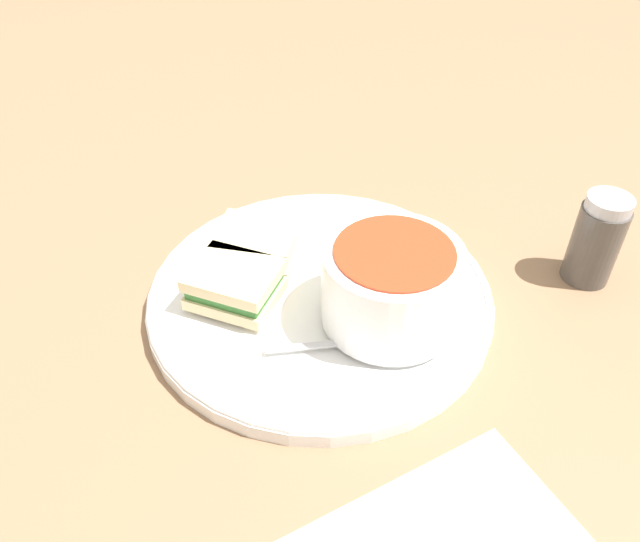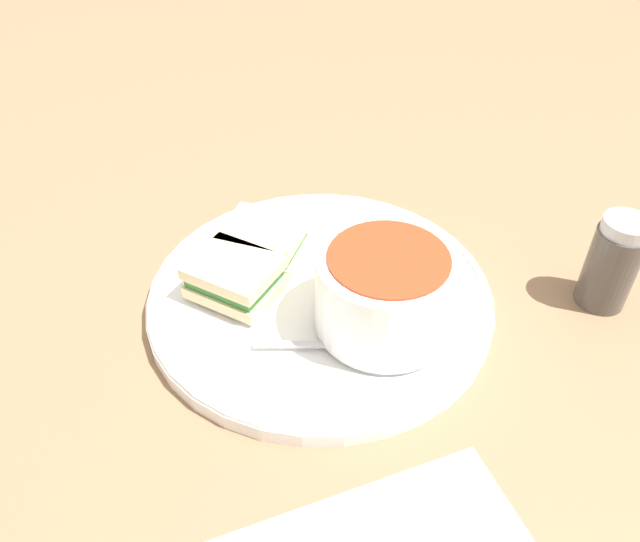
{
  "view_description": "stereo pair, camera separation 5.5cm",
  "coord_description": "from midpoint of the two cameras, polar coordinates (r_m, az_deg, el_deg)",
  "views": [
    {
      "loc": [
        0.1,
        0.41,
        0.4
      ],
      "look_at": [
        0.0,
        0.0,
        0.04
      ],
      "focal_mm": 35.0,
      "sensor_mm": 36.0,
      "label": 1
    },
    {
      "loc": [
        0.05,
        0.42,
        0.4
      ],
      "look_at": [
        0.0,
        0.0,
        0.04
      ],
      "focal_mm": 35.0,
      "sensor_mm": 36.0,
      "label": 2
    }
  ],
  "objects": [
    {
      "name": "sandwich_half_far",
      "position": [
        0.55,
        -10.64,
        -1.31
      ],
      "size": [
        0.1,
        0.09,
        0.03
      ],
      "rotation": [
        0.0,
        0.0,
        5.67
      ],
      "color": "beige",
      "rests_on": "plate"
    },
    {
      "name": "salt_shaker",
      "position": [
        0.62,
        21.67,
        2.57
      ],
      "size": [
        0.04,
        0.04,
        0.09
      ],
      "color": "#4C4742",
      "rests_on": "ground_plane"
    },
    {
      "name": "plate",
      "position": [
        0.57,
        -2.77,
        -2.32
      ],
      "size": [
        0.31,
        0.31,
        0.02
      ],
      "color": "white",
      "rests_on": "ground_plane"
    },
    {
      "name": "soup_bowl",
      "position": [
        0.51,
        3.52,
        -1.39
      ],
      "size": [
        0.12,
        0.12,
        0.07
      ],
      "color": "white",
      "rests_on": "plate"
    },
    {
      "name": "ground_plane",
      "position": [
        0.58,
        -2.74,
        -3.01
      ],
      "size": [
        2.4,
        2.4,
        0.0
      ],
      "primitive_type": "plane",
      "color": "#8E6B4C"
    },
    {
      "name": "sandwich_half_near",
      "position": [
        0.59,
        -8.45,
        2.23
      ],
      "size": [
        0.09,
        0.09,
        0.03
      ],
      "rotation": [
        0.0,
        0.0,
        5.84
      ],
      "color": "beige",
      "rests_on": "plate"
    },
    {
      "name": "spoon",
      "position": [
        0.51,
        2.1,
        -6.27
      ],
      "size": [
        0.12,
        0.03,
        0.01
      ],
      "rotation": [
        0.0,
        0.0,
        9.31
      ],
      "color": "silver",
      "rests_on": "plate"
    }
  ]
}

